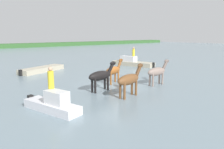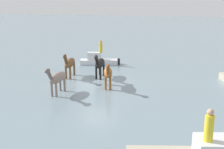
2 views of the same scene
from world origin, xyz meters
name	(u,v)px [view 2 (image 2 of 2)]	position (x,y,z in m)	size (l,w,h in m)	color
ground_plane	(98,85)	(0.00, 0.00, 0.00)	(178.65, 178.65, 0.00)	gray
horse_lead	(108,73)	(0.36, 0.82, 1.07)	(2.51, 1.08, 1.95)	brown
horse_mid_herd	(100,64)	(-2.01, -0.50, 1.13)	(2.64, 0.76, 2.05)	black
horse_pinto_flank	(57,78)	(2.55, -1.98, 1.09)	(2.55, 0.65, 1.98)	gray
horse_dark_mare	(70,63)	(-1.51, -2.82, 1.15)	(2.69, 0.89, 2.08)	brown
boat_dinghy_port	(98,61)	(-6.52, -2.03, 0.30)	(1.82, 3.80, 1.31)	silver
person_helmsman_aft	(101,47)	(-6.40, -1.73, 1.71)	(0.32, 0.32, 1.19)	yellow
person_watcher_seated	(209,126)	(9.21, 6.86, 1.77)	(0.32, 0.32, 1.19)	yellow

